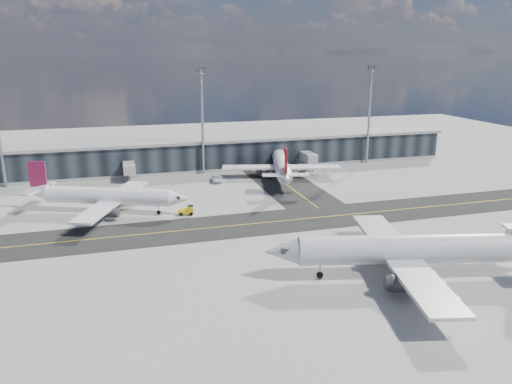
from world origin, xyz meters
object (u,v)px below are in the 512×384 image
airliner_near (412,250)px  airliner_redtail (281,165)px  airliner_af (106,196)px  service_van (217,179)px  baggage_tug (188,210)px

airliner_near → airliner_redtail: bearing=12.5°
airliner_af → service_van: 33.36m
airliner_af → service_van: airliner_af is taller
airliner_near → baggage_tug: size_ratio=12.72×
baggage_tug → airliner_near: bearing=47.7°
airliner_af → service_van: bearing=147.3°
baggage_tug → service_van: size_ratio=0.61×
baggage_tug → service_van: bearing=167.6°
airliner_af → baggage_tug: bearing=90.9°
airliner_near → service_van: size_ratio=7.77×
airliner_af → baggage_tug: airliner_af is taller
airliner_near → service_van: airliner_near is taller
baggage_tug → service_van: 27.72m
baggage_tug → service_van: (11.48, 25.23, -0.21)m
airliner_redtail → airliner_near: (-1.04, -62.29, 0.62)m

